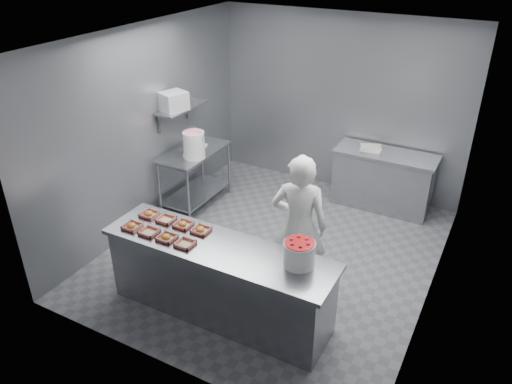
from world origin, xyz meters
TOP-DOWN VIEW (x-y plane):
  - floor at (0.00, 0.00)m, footprint 4.50×4.50m
  - ceiling at (0.00, 0.00)m, footprint 4.50×4.50m
  - wall_back at (0.00, 2.25)m, footprint 4.00×0.04m
  - wall_left at (-2.00, 0.00)m, footprint 0.04×4.50m
  - wall_right at (2.00, 0.00)m, footprint 0.04×4.50m
  - service_counter at (0.00, -1.35)m, footprint 2.60×0.70m
  - prep_table at (-1.65, 0.60)m, footprint 0.60×1.20m
  - back_counter at (0.90, 1.90)m, footprint 1.50×0.60m
  - wall_shelf at (-1.82, 0.60)m, footprint 0.35×0.90m
  - tray_0 at (-1.03, -1.50)m, footprint 0.19×0.18m
  - tray_1 at (-0.79, -1.50)m, footprint 0.19×0.18m
  - tray_2 at (-0.55, -1.50)m, footprint 0.19×0.18m
  - tray_3 at (-0.31, -1.50)m, footprint 0.19×0.18m
  - tray_4 at (-1.03, -1.20)m, footprint 0.19×0.18m
  - tray_5 at (-0.79, -1.20)m, footprint 0.19×0.18m
  - tray_6 at (-0.55, -1.20)m, footprint 0.19×0.18m
  - tray_7 at (-0.31, -1.20)m, footprint 0.19×0.18m
  - worker at (0.58, -0.55)m, footprint 0.72×0.56m
  - strawberry_tub at (0.88, -1.24)m, footprint 0.32×0.32m
  - glaze_bucket at (-1.51, 0.42)m, footprint 0.33×0.31m
  - bucket_lid at (-1.55, 0.46)m, footprint 0.34×0.34m
  - rag at (-1.65, 0.82)m, footprint 0.17×0.16m
  - appliance at (-1.82, 0.42)m, footprint 0.40×0.43m
  - paper_stack at (0.66, 1.90)m, footprint 0.34×0.27m

SIDE VIEW (x-z plane):
  - floor at x=0.00m, z-range 0.00..0.00m
  - back_counter at x=0.90m, z-range 0.00..0.90m
  - service_counter at x=0.00m, z-range 0.00..0.90m
  - prep_table at x=-1.65m, z-range 0.14..1.04m
  - worker at x=0.58m, z-range 0.00..1.75m
  - rag at x=-1.65m, z-range 0.90..0.92m
  - bucket_lid at x=-1.55m, z-range 0.90..0.93m
  - tray_1 at x=-0.79m, z-range 0.90..0.94m
  - tray_3 at x=-0.31m, z-range 0.90..0.94m
  - tray_5 at x=-0.79m, z-range 0.90..0.94m
  - tray_0 at x=-1.03m, z-range 0.89..0.95m
  - tray_2 at x=-0.55m, z-range 0.89..0.95m
  - tray_4 at x=-1.03m, z-range 0.89..0.95m
  - tray_6 at x=-0.55m, z-range 0.89..0.95m
  - tray_7 at x=-0.31m, z-range 0.89..0.95m
  - paper_stack at x=0.66m, z-range 0.90..0.96m
  - strawberry_tub at x=0.88m, z-range 0.91..1.17m
  - glaze_bucket at x=-1.51m, z-range 0.87..1.34m
  - wall_back at x=0.00m, z-range 0.00..2.80m
  - wall_left at x=-2.00m, z-range 0.00..2.80m
  - wall_right at x=2.00m, z-range 0.00..2.80m
  - wall_shelf at x=-1.82m, z-range 1.54..1.56m
  - appliance at x=-1.82m, z-range 1.56..1.83m
  - ceiling at x=0.00m, z-range 2.80..2.80m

